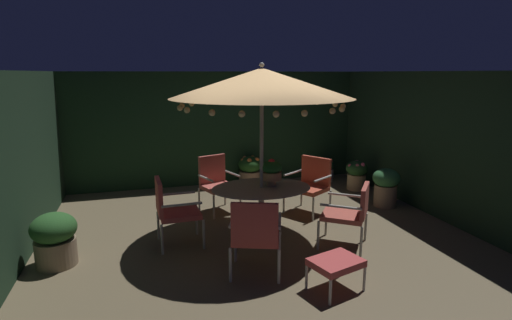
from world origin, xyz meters
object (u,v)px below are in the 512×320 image
centerpiece_planter (271,171)px  patio_chair_south (311,181)px  potted_plant_left_near (386,186)px  potted_plant_back_center (250,170)px  patio_chair_northeast (172,208)px  potted_plant_back_right (325,170)px  ottoman_footrest (336,264)px  patio_dining_table (261,197)px  patio_chair_southeast (351,210)px  patio_chair_north (216,180)px  potted_plant_right_near (357,174)px  potted_plant_back_left (55,238)px  patio_umbrella (262,83)px  patio_chair_east (255,232)px

centerpiece_planter → patio_chair_south: 1.28m
potted_plant_left_near → potted_plant_back_center: bearing=131.9°
patio_chair_northeast → potted_plant_back_right: size_ratio=1.97×
patio_chair_south → ottoman_footrest: size_ratio=1.49×
potted_plant_back_right → patio_dining_table: bearing=-131.9°
ottoman_footrest → patio_chair_southeast: bearing=54.0°
potted_plant_back_right → potted_plant_back_center: potted_plant_back_center is taller
patio_chair_north → patio_chair_south: bearing=-18.8°
potted_plant_right_near → potted_plant_back_center: same height
ottoman_footrest → potted_plant_back_left: bearing=153.8°
ottoman_footrest → potted_plant_back_center: 4.67m
patio_umbrella → potted_plant_back_right: size_ratio=5.33×
patio_chair_north → ottoman_footrest: (0.78, -3.11, -0.24)m
centerpiece_planter → patio_chair_northeast: bearing=-177.2°
potted_plant_back_left → potted_plant_left_near: 5.53m
potted_plant_back_left → potted_plant_left_near: potted_plant_left_near is taller
patio_chair_north → centerpiece_planter: bearing=-63.6°
patio_umbrella → patio_chair_east: 2.19m
patio_chair_south → patio_dining_table: bearing=-147.6°
patio_dining_table → patio_chair_east: bearing=-110.0°
patio_chair_northeast → patio_umbrella: bearing=2.4°
potted_plant_right_near → patio_chair_northeast: bearing=-155.8°
centerpiece_planter → patio_chair_east: centerpiece_planter is taller
potted_plant_back_center → patio_dining_table: bearing=-101.9°
patio_chair_north → patio_chair_east: patio_chair_north is taller
patio_chair_southeast → potted_plant_right_near: bearing=58.2°
centerpiece_planter → potted_plant_back_center: 2.92m
potted_plant_back_right → potted_plant_left_near: (0.26, -2.01, 0.14)m
patio_chair_northeast → potted_plant_right_near: (4.01, 1.81, -0.23)m
patio_chair_southeast → patio_chair_south: patio_chair_south is taller
patio_chair_east → patio_chair_southeast: size_ratio=1.08×
patio_dining_table → patio_chair_southeast: bearing=-36.9°
centerpiece_planter → potted_plant_back_right: (2.17, 2.59, -0.73)m
centerpiece_planter → potted_plant_back_left: bearing=-174.6°
patio_chair_south → potted_plant_right_near: 1.85m
patio_dining_table → potted_plant_left_near: patio_dining_table is taller
patio_dining_table → potted_plant_left_near: 2.67m
patio_chair_southeast → potted_plant_right_near: (1.59, 2.56, -0.20)m
centerpiece_planter → potted_plant_left_near: (2.43, 0.58, -0.59)m
patio_chair_south → potted_plant_back_center: size_ratio=1.57×
potted_plant_right_near → potted_plant_back_left: bearing=-159.9°
patio_dining_table → centerpiece_planter: size_ratio=3.61×
patio_chair_south → potted_plant_right_near: (1.52, 1.02, -0.22)m
patio_chair_northeast → patio_chair_south: 2.61m
centerpiece_planter → ottoman_footrest: bearing=-85.0°
patio_umbrella → potted_plant_left_near: (2.60, 0.59, -1.90)m
ottoman_footrest → potted_plant_back_left: potted_plant_back_left is taller
patio_chair_northeast → patio_chair_southeast: patio_chair_northeast is taller
centerpiece_planter → patio_chair_east: bearing=-115.9°
patio_chair_northeast → patio_chair_east: (0.89, -1.21, 0.01)m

